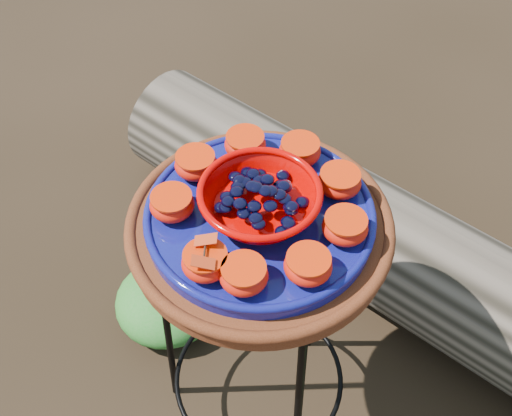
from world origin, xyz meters
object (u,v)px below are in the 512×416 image
Objects in this scene: cobalt_plate at (260,217)px; driftwood_log at (387,247)px; terracotta_saucer at (260,229)px; red_bowl at (260,202)px; plant_stand at (259,335)px.

driftwood_log is at bearing 85.46° from cobalt_plate.
terracotta_saucer is 0.07m from red_bowl.
red_bowl is at bearing 0.00° from plant_stand.
red_bowl is 0.11× the size of driftwood_log.
terracotta_saucer is at bearing 0.00° from cobalt_plate.
cobalt_plate is 0.22× the size of driftwood_log.
red_bowl is at bearing 0.00° from terracotta_saucer.
terracotta_saucer is 1.17× the size of cobalt_plate.
terracotta_saucer is 0.76m from driftwood_log.
terracotta_saucer is 0.03m from cobalt_plate.
driftwood_log is (0.04, 0.52, -0.55)m from terracotta_saucer.
driftwood_log is (0.04, 0.52, -0.19)m from plant_stand.
cobalt_plate reaches higher than driftwood_log.
driftwood_log is at bearing 85.46° from terracotta_saucer.
cobalt_plate is at bearing 0.00° from plant_stand.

